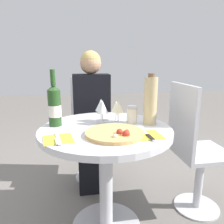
{
  "coord_description": "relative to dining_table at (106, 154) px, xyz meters",
  "views": [
    {
      "loc": [
        -0.17,
        -1.26,
        1.12
      ],
      "look_at": [
        0.04,
        -0.01,
        0.81
      ],
      "focal_mm": 35.0,
      "sensor_mm": 36.0,
      "label": 1
    }
  ],
  "objects": [
    {
      "name": "dining_table",
      "position": [
        0.0,
        0.0,
        0.0
      ],
      "size": [
        0.81,
        0.81,
        0.71
      ],
      "color": "#B2B2B7",
      "rests_on": "ground_plane"
    },
    {
      "name": "wine_glass_back_left",
      "position": [
        -0.01,
        0.15,
        0.28
      ],
      "size": [
        0.08,
        0.08,
        0.15
      ],
      "color": "silver",
      "rests_on": "dining_table"
    },
    {
      "name": "tall_carafe",
      "position": [
        0.29,
        0.04,
        0.33
      ],
      "size": [
        0.08,
        0.08,
        0.32
      ],
      "color": "tan",
      "rests_on": "dining_table"
    },
    {
      "name": "wine_glass_front_right",
      "position": [
        0.09,
        0.08,
        0.28
      ],
      "size": [
        0.07,
        0.07,
        0.15
      ],
      "color": "silver",
      "rests_on": "dining_table"
    },
    {
      "name": "wine_glass_back_right",
      "position": [
        0.09,
        0.15,
        0.27
      ],
      "size": [
        0.07,
        0.07,
        0.14
      ],
      "color": "silver",
      "rests_on": "dining_table"
    },
    {
      "name": "sugar_shaker",
      "position": [
        0.19,
        0.08,
        0.23
      ],
      "size": [
        0.07,
        0.07,
        0.11
      ],
      "color": "silver",
      "rests_on": "dining_table"
    },
    {
      "name": "wine_glass_front_left",
      "position": [
        -0.01,
        0.08,
        0.28
      ],
      "size": [
        0.07,
        0.07,
        0.16
      ],
      "color": "silver",
      "rests_on": "dining_table"
    },
    {
      "name": "place_setting_right",
      "position": [
        0.21,
        -0.18,
        0.18
      ],
      "size": [
        0.16,
        0.19,
        0.01
      ],
      "color": "yellow",
      "rests_on": "dining_table"
    },
    {
      "name": "wine_bottle",
      "position": [
        -0.3,
        0.1,
        0.3
      ],
      "size": [
        0.08,
        0.08,
        0.35
      ],
      "color": "#23471E",
      "rests_on": "dining_table"
    },
    {
      "name": "place_setting_left",
      "position": [
        -0.27,
        -0.16,
        0.18
      ],
      "size": [
        0.17,
        0.19,
        0.01
      ],
      "color": "yellow",
      "rests_on": "dining_table"
    },
    {
      "name": "seated_diner",
      "position": [
        -0.03,
        0.61,
        0.0
      ],
      "size": [
        0.32,
        0.39,
        1.19
      ],
      "rotation": [
        0.0,
        0.0,
        3.14
      ],
      "color": "black",
      "rests_on": "ground_plane"
    },
    {
      "name": "chair_behind_diner",
      "position": [
        -0.03,
        0.75,
        -0.07
      ],
      "size": [
        0.37,
        0.37,
        0.96
      ],
      "rotation": [
        0.0,
        0.0,
        3.14
      ],
      "color": "silver",
      "rests_on": "ground_plane"
    },
    {
      "name": "chair_empty_side",
      "position": [
        0.65,
        0.09,
        -0.07
      ],
      "size": [
        0.37,
        0.37,
        0.96
      ],
      "rotation": [
        0.0,
        0.0,
        -1.57
      ],
      "color": "silver",
      "rests_on": "ground_plane"
    },
    {
      "name": "pizza_large",
      "position": [
        0.03,
        -0.14,
        0.18
      ],
      "size": [
        0.33,
        0.33,
        0.05
      ],
      "color": "tan",
      "rests_on": "dining_table"
    }
  ]
}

